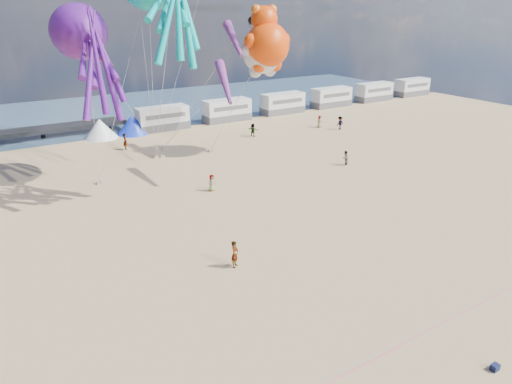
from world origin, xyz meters
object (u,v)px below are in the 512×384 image
(sandbag_e, at_px, (156,156))
(kite_panda, at_px, (263,53))
(beachgoer_2, at_px, (340,123))
(sandbag_b, at_px, (162,156))
(kite_octopus_purple, at_px, (78,32))
(tent_blue, at_px, (133,124))
(motorhome_0, at_px, (163,118))
(standing_person, at_px, (235,254))
(sandbag_a, at_px, (99,183))
(cooler_navy, at_px, (495,367))
(beachgoer_0, at_px, (212,183))
(tent_white, at_px, (100,128))
(motorhome_1, at_px, (227,110))
(motorhome_2, at_px, (283,103))
(beachgoer_4, at_px, (253,130))
(kite_teddy_orange, at_px, (267,45))
(sandbag_d, at_px, (165,148))
(windsock_left, at_px, (88,47))
(beachgoer_5, at_px, (125,141))
(motorhome_3, at_px, (331,97))
(sandbag_c, at_px, (211,151))
(motorhome_5, at_px, (412,87))
(beachgoer_6, at_px, (319,122))
(windsock_right, at_px, (225,82))
(beachgoer_1, at_px, (345,158))
(motorhome_4, at_px, (374,92))
(windsock_mid, at_px, (234,39))

(sandbag_e, bearing_deg, kite_panda, -20.62)
(beachgoer_2, xyz_separation_m, sandbag_e, (-24.73, 1.21, -0.75))
(sandbag_b, height_order, kite_octopus_purple, kite_octopus_purple)
(kite_panda, bearing_deg, tent_blue, 109.98)
(motorhome_0, bearing_deg, beachgoer_2, -31.70)
(kite_panda, bearing_deg, standing_person, -139.63)
(motorhome_0, height_order, sandbag_a, motorhome_0)
(cooler_navy, distance_m, beachgoer_0, 25.57)
(beachgoer_0, bearing_deg, tent_white, 88.98)
(motorhome_1, xyz_separation_m, motorhome_2, (9.50, 0.00, 0.00))
(beachgoer_4, distance_m, kite_teddy_orange, 12.61)
(tent_white, height_order, sandbag_d, tent_white)
(windsock_left, bearing_deg, beachgoer_5, 44.12)
(motorhome_1, relative_size, kite_octopus_purple, 0.61)
(motorhome_3, xyz_separation_m, beachgoer_5, (-35.41, -6.39, -0.57))
(sandbag_a, xyz_separation_m, windsock_left, (0.95, 1.86, 11.59))
(sandbag_c, bearing_deg, motorhome_1, 54.46)
(sandbag_c, bearing_deg, beachgoer_5, 143.01)
(motorhome_3, bearing_deg, standing_person, -137.07)
(motorhome_1, bearing_deg, motorhome_5, 0.00)
(motorhome_0, xyz_separation_m, beachgoer_6, (18.05, -9.90, -0.71))
(sandbag_d, relative_size, sandbag_e, 1.00)
(beachgoer_0, bearing_deg, motorhome_0, 69.00)
(kite_panda, bearing_deg, windsock_right, -156.33)
(motorhome_5, bearing_deg, sandbag_b, -167.82)
(motorhome_1, bearing_deg, sandbag_a, -143.93)
(beachgoer_4, height_order, sandbag_c, beachgoer_4)
(cooler_navy, height_order, beachgoer_5, beachgoer_5)
(motorhome_2, xyz_separation_m, sandbag_b, (-23.46, -11.21, -1.39))
(standing_person, height_order, beachgoer_6, standing_person)
(standing_person, height_order, beachgoer_5, beachgoer_5)
(beachgoer_6, relative_size, kite_panda, 0.22)
(beachgoer_5, bearing_deg, beachgoer_2, -101.76)
(standing_person, distance_m, beachgoer_0, 12.79)
(standing_person, bearing_deg, sandbag_c, 25.81)
(tent_white, distance_m, sandbag_b, 11.81)
(tent_white, height_order, sandbag_a, tent_white)
(sandbag_c, distance_m, sandbag_e, 6.03)
(sandbag_b, bearing_deg, tent_blue, 87.66)
(sandbag_b, relative_size, windsock_left, 0.07)
(cooler_navy, relative_size, windsock_right, 0.07)
(cooler_navy, height_order, standing_person, standing_person)
(tent_white, height_order, beachgoer_6, tent_white)
(kite_teddy_orange, bearing_deg, beachgoer_6, 29.26)
(beachgoer_4, bearing_deg, standing_person, 121.98)
(motorhome_0, xyz_separation_m, beachgoer_5, (-6.91, -6.39, -0.57))
(motorhome_2, relative_size, beachgoer_1, 4.45)
(motorhome_4, relative_size, windsock_mid, 1.04)
(motorhome_2, xyz_separation_m, motorhome_4, (19.00, 0.00, 0.00))
(standing_person, bearing_deg, motorhome_0, 34.67)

